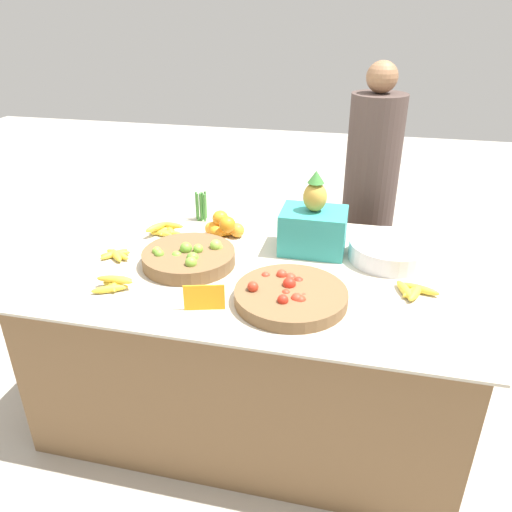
% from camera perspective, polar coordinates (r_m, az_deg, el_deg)
% --- Properties ---
extents(ground_plane, '(12.00, 12.00, 0.00)m').
position_cam_1_polar(ground_plane, '(2.67, 0.00, -15.89)').
color(ground_plane, '#ADA599').
extents(market_table, '(1.87, 1.16, 0.77)m').
position_cam_1_polar(market_table, '(2.42, 0.00, -9.19)').
color(market_table, brown).
rests_on(market_table, ground_plane).
extents(lime_bowl, '(0.41, 0.41, 0.10)m').
position_cam_1_polar(lime_bowl, '(2.24, -7.65, -0.15)').
color(lime_bowl, brown).
rests_on(lime_bowl, market_table).
extents(tomato_basket, '(0.44, 0.44, 0.09)m').
position_cam_1_polar(tomato_basket, '(1.95, 3.94, -4.50)').
color(tomato_basket, brown).
rests_on(tomato_basket, market_table).
extents(orange_pile, '(0.20, 0.19, 0.14)m').
position_cam_1_polar(orange_pile, '(2.48, -3.80, 3.33)').
color(orange_pile, orange).
rests_on(orange_pile, market_table).
extents(metal_bowl, '(0.37, 0.37, 0.09)m').
position_cam_1_polar(metal_bowl, '(2.34, 15.06, 0.57)').
color(metal_bowl, silver).
rests_on(metal_bowl, market_table).
extents(price_sign, '(0.15, 0.05, 0.11)m').
position_cam_1_polar(price_sign, '(1.90, -5.94, -4.75)').
color(price_sign, orange).
rests_on(price_sign, market_table).
extents(produce_crate, '(0.30, 0.23, 0.39)m').
position_cam_1_polar(produce_crate, '(2.33, 6.58, 3.38)').
color(produce_crate, teal).
rests_on(produce_crate, market_table).
extents(veg_bundle, '(0.07, 0.06, 0.15)m').
position_cam_1_polar(veg_bundle, '(2.69, -6.25, 5.65)').
color(veg_bundle, '#428438').
rests_on(veg_bundle, market_table).
extents(banana_bunch_front_right, '(0.18, 0.19, 0.06)m').
position_cam_1_polar(banana_bunch_front_right, '(2.57, -10.43, 3.01)').
color(banana_bunch_front_right, gold).
rests_on(banana_bunch_front_right, market_table).
extents(banana_bunch_middle_left, '(0.15, 0.14, 0.03)m').
position_cam_1_polar(banana_bunch_middle_left, '(2.37, -15.71, 0.16)').
color(banana_bunch_middle_left, gold).
rests_on(banana_bunch_middle_left, market_table).
extents(banana_bunch_front_center, '(0.18, 0.16, 0.04)m').
position_cam_1_polar(banana_bunch_front_center, '(2.09, 17.49, -3.82)').
color(banana_bunch_front_center, gold).
rests_on(banana_bunch_front_center, market_table).
extents(banana_bunch_back_center, '(0.16, 0.15, 0.06)m').
position_cam_1_polar(banana_bunch_back_center, '(2.12, -15.94, -3.01)').
color(banana_bunch_back_center, gold).
rests_on(banana_bunch_back_center, market_table).
extents(vendor_person, '(0.31, 0.31, 1.55)m').
position_cam_1_polar(vendor_person, '(3.07, 12.67, 5.35)').
color(vendor_person, '#473833').
rests_on(vendor_person, ground_plane).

